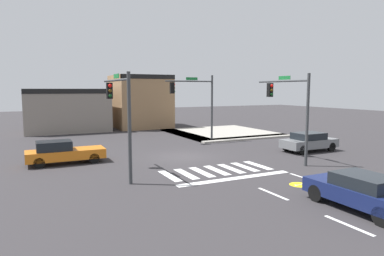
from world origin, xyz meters
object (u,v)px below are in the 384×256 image
Objects in this scene: traffic_signal_southwest at (119,104)px; car_orange at (63,152)px; car_gray at (309,142)px; traffic_signal_northeast at (195,97)px; car_navy at (362,191)px; traffic_signal_southeast at (289,101)px.

traffic_signal_southwest reaches higher than car_orange.
car_orange reaches higher than car_gray.
traffic_signal_northeast is at bearing 20.32° from car_orange.
car_navy is at bearing 53.67° from car_gray.
traffic_signal_southeast is 1.02× the size of traffic_signal_southwest.
car_navy is (-3.73, -8.35, -3.15)m from traffic_signal_southeast.
traffic_signal_northeast is at bearing -6.14° from car_navy.
car_orange is (-2.51, 4.52, -3.16)m from traffic_signal_southwest.
car_gray is 0.91× the size of car_orange.
car_orange reaches higher than car_navy.
traffic_signal_southwest is 12.18m from car_navy.
traffic_signal_southwest is (-8.99, -8.78, -0.12)m from traffic_signal_northeast.
traffic_signal_northeast is 1.36× the size of car_navy.
car_gray is (7.61, 10.35, 0.01)m from car_navy.
traffic_signal_southwest is 6.06m from car_orange.
traffic_signal_northeast is 10.03m from traffic_signal_southeast.
traffic_signal_southwest reaches higher than car_navy.
traffic_signal_northeast is 18.61m from car_navy.
traffic_signal_northeast reaches higher than car_navy.
traffic_signal_southwest is at bearing 36.69° from car_navy.
traffic_signal_southeast is (1.77, -9.87, -0.12)m from traffic_signal_northeast.
car_navy is 0.92× the size of car_orange.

